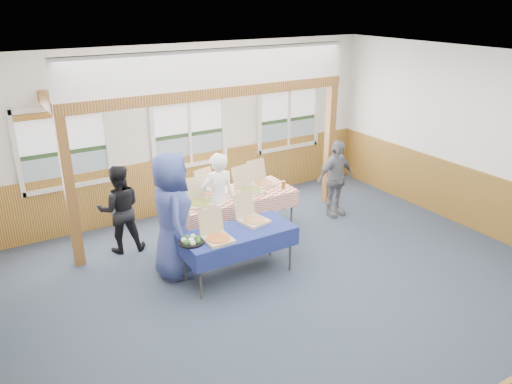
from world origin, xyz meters
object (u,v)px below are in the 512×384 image
table_right (235,196)px  person_grey (335,179)px  man_blue (172,216)px  table_left (238,234)px  woman_white (218,199)px  woman_black (120,209)px

table_right → person_grey: (2.02, -0.29, 0.04)m
table_right → person_grey: person_grey is taller
man_blue → table_left: bearing=-111.3°
table_right → man_blue: (-1.47, -0.75, 0.27)m
woman_white → person_grey: 2.45m
table_right → woman_black: 1.97m
table_right → man_blue: man_blue is taller
woman_white → woman_black: (-1.51, 0.59, -0.06)m
woman_black → table_left: bearing=138.5°
table_left → woman_white: size_ratio=1.07×
person_grey → man_blue: bearing=-176.3°
woman_black → man_blue: size_ratio=0.77×
woman_white → woman_black: 1.62m
table_right → woman_white: 0.47m
table_left → woman_black: 2.13m
woman_white → woman_black: size_ratio=1.08×
table_right → woman_white: (-0.42, -0.18, 0.10)m
table_left → table_right: bearing=60.1°
table_right → woman_white: woman_white is taller
table_left → woman_black: bearing=123.4°
table_left → woman_white: bearing=74.7°
table_left → man_blue: 1.01m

